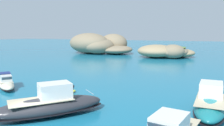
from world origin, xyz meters
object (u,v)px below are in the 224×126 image
object	(u,v)px
motorboat_cream	(6,84)
dinghy_tender	(66,92)
islet_small	(166,51)
motorboat_charcoal	(50,105)
islet_large	(99,45)
motorboat_teal	(210,103)

from	to	relation	value
motorboat_cream	dinghy_tender	size ratio (longest dim) A/B	2.24
islet_small	motorboat_charcoal	distance (m)	54.35
motorboat_charcoal	dinghy_tender	size ratio (longest dim) A/B	3.50
motorboat_cream	islet_large	bearing A→B (deg)	104.46
islet_small	motorboat_cream	bearing A→B (deg)	-103.15
dinghy_tender	motorboat_charcoal	bearing A→B (deg)	-64.75
motorboat_teal	motorboat_charcoal	bearing A→B (deg)	-152.47
motorboat_cream	motorboat_charcoal	distance (m)	13.50
islet_small	dinghy_tender	distance (m)	47.69
motorboat_cream	dinghy_tender	world-z (taller)	motorboat_cream
dinghy_tender	islet_small	bearing A→B (deg)	87.23
islet_small	motorboat_charcoal	size ratio (longest dim) A/B	1.82
islet_small	motorboat_cream	distance (m)	50.01
islet_small	dinghy_tender	bearing A→B (deg)	-92.77
motorboat_cream	dinghy_tender	xyz separation A→B (m)	(9.07, 1.08, -0.41)
islet_large	motorboat_cream	distance (m)	54.10
islet_large	motorboat_charcoal	xyz separation A→B (m)	(25.74, -57.99, -2.11)
motorboat_charcoal	dinghy_tender	bearing A→B (deg)	115.25
islet_large	motorboat_teal	world-z (taller)	islet_large
islet_small	motorboat_charcoal	world-z (taller)	islet_small
motorboat_teal	motorboat_charcoal	xyz separation A→B (m)	(-13.15, -6.85, 0.05)
motorboat_teal	dinghy_tender	size ratio (longest dim) A/B	3.43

